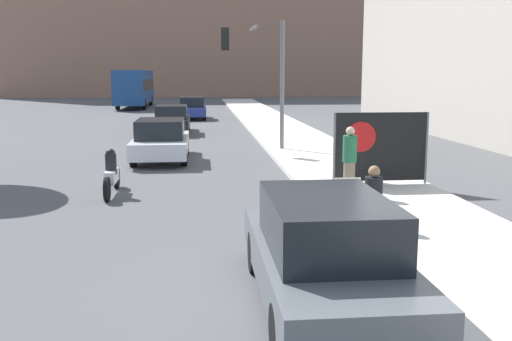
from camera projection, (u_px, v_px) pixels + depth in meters
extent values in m
plane|color=#4F4F51|center=(292.00, 304.00, 7.64)|extent=(160.00, 160.00, 0.00)
cube|color=beige|center=(310.00, 150.00, 22.65)|extent=(3.51, 90.00, 0.15)
cylinder|color=#474C56|center=(366.00, 219.00, 10.64)|extent=(0.03, 0.03, 0.44)
cylinder|color=#474C56|center=(386.00, 219.00, 10.68)|extent=(0.03, 0.03, 0.44)
cylinder|color=#474C56|center=(361.00, 214.00, 11.01)|extent=(0.03, 0.03, 0.44)
cylinder|color=#474C56|center=(380.00, 214.00, 11.04)|extent=(0.03, 0.03, 0.44)
cube|color=navy|center=(374.00, 205.00, 10.81)|extent=(0.40, 0.40, 0.02)
cube|color=navy|center=(371.00, 193.00, 10.96)|extent=(0.40, 0.02, 0.38)
cylinder|color=#424247|center=(376.00, 202.00, 10.63)|extent=(0.18, 0.42, 0.18)
cylinder|color=#424247|center=(379.00, 221.00, 10.48)|extent=(0.16, 0.16, 0.44)
cube|color=black|center=(380.00, 231.00, 10.45)|extent=(0.20, 0.28, 0.10)
cylinder|color=black|center=(374.00, 191.00, 10.79)|extent=(0.34, 0.34, 0.52)
sphere|color=#936B4C|center=(374.00, 171.00, 10.73)|extent=(0.22, 0.22, 0.22)
cylinder|color=black|center=(358.00, 188.00, 10.67)|extent=(0.45, 0.09, 0.09)
cube|color=#EAE5C6|center=(347.00, 186.00, 10.64)|extent=(0.50, 0.02, 0.30)
cube|color=black|center=(348.00, 186.00, 10.63)|extent=(0.38, 0.01, 0.07)
cylinder|color=#756651|center=(349.00, 178.00, 13.78)|extent=(0.28, 0.28, 0.81)
cylinder|color=#236642|center=(350.00, 149.00, 13.66)|extent=(0.34, 0.34, 0.64)
sphere|color=beige|center=(350.00, 131.00, 13.58)|extent=(0.21, 0.21, 0.21)
cylinder|color=#334775|center=(375.00, 167.00, 15.32)|extent=(0.28, 0.28, 0.85)
cylinder|color=navy|center=(376.00, 139.00, 15.19)|extent=(0.34, 0.34, 0.67)
sphere|color=tan|center=(376.00, 122.00, 15.11)|extent=(0.22, 0.22, 0.22)
cylinder|color=slate|center=(334.00, 149.00, 14.86)|extent=(0.06, 0.06, 1.91)
cylinder|color=slate|center=(426.00, 148.00, 15.10)|extent=(0.06, 0.06, 1.91)
cube|color=black|center=(381.00, 147.00, 14.97)|extent=(2.49, 0.02, 1.81)
cylinder|color=red|center=(361.00, 137.00, 14.85)|extent=(0.80, 0.01, 0.80)
cylinder|color=slate|center=(282.00, 85.00, 22.03)|extent=(0.16, 0.16, 4.91)
cylinder|color=slate|center=(254.00, 28.00, 21.55)|extent=(0.14, 2.20, 0.11)
cube|color=black|center=(225.00, 39.00, 21.50)|extent=(0.30, 0.30, 0.84)
sphere|color=green|center=(225.00, 47.00, 21.54)|extent=(0.18, 0.18, 0.18)
cube|color=#565B60|center=(323.00, 265.00, 7.50)|extent=(1.71, 4.55, 0.58)
cube|color=black|center=(327.00, 223.00, 7.22)|extent=(1.47, 2.36, 0.67)
cylinder|color=black|center=(256.00, 252.00, 8.85)|extent=(0.22, 0.64, 0.64)
cylinder|color=black|center=(350.00, 249.00, 9.00)|extent=(0.22, 0.64, 0.64)
cylinder|color=black|center=(282.00, 333.00, 6.09)|extent=(0.22, 0.64, 0.64)
cylinder|color=black|center=(416.00, 327.00, 6.23)|extent=(0.22, 0.64, 0.64)
cube|color=silver|center=(161.00, 145.00, 20.32)|extent=(1.88, 4.58, 0.55)
cube|color=black|center=(160.00, 129.00, 20.04)|extent=(1.61, 2.38, 0.65)
cylinder|color=black|center=(142.00, 147.00, 21.68)|extent=(0.22, 0.64, 0.64)
cylinder|color=black|center=(186.00, 146.00, 21.84)|extent=(0.22, 0.64, 0.64)
cylinder|color=black|center=(133.00, 157.00, 18.89)|extent=(0.22, 0.64, 0.64)
cylinder|color=black|center=(184.00, 157.00, 19.05)|extent=(0.22, 0.64, 0.64)
cube|color=black|center=(172.00, 123.00, 29.57)|extent=(1.79, 4.71, 0.54)
cube|color=black|center=(172.00, 112.00, 29.29)|extent=(1.54, 2.45, 0.64)
cylinder|color=black|center=(159.00, 125.00, 30.97)|extent=(0.22, 0.64, 0.64)
cylinder|color=black|center=(188.00, 124.00, 31.12)|extent=(0.22, 0.64, 0.64)
cylinder|color=black|center=(155.00, 130.00, 28.10)|extent=(0.22, 0.64, 0.64)
cylinder|color=black|center=(187.00, 130.00, 28.25)|extent=(0.22, 0.64, 0.64)
cube|color=navy|center=(192.00, 111.00, 38.78)|extent=(1.82, 4.23, 0.57)
cube|color=black|center=(192.00, 102.00, 38.51)|extent=(1.56, 2.20, 0.67)
cylinder|color=black|center=(181.00, 113.00, 40.03)|extent=(0.22, 0.64, 0.64)
cylinder|color=black|center=(204.00, 113.00, 40.19)|extent=(0.22, 0.64, 0.64)
cylinder|color=black|center=(180.00, 116.00, 37.46)|extent=(0.22, 0.64, 0.64)
cylinder|color=black|center=(204.00, 116.00, 37.61)|extent=(0.22, 0.64, 0.64)
cube|color=navy|center=(135.00, 87.00, 51.78)|extent=(2.51, 11.22, 2.91)
cube|color=black|center=(135.00, 85.00, 51.75)|extent=(2.53, 10.66, 0.94)
cylinder|color=black|center=(128.00, 100.00, 55.31)|extent=(0.30, 1.04, 1.04)
cylinder|color=black|center=(151.00, 100.00, 55.53)|extent=(0.30, 1.04, 1.04)
cylinder|color=black|center=(118.00, 104.00, 48.49)|extent=(0.30, 1.04, 1.04)
cylinder|color=black|center=(144.00, 104.00, 48.70)|extent=(0.30, 1.04, 1.04)
cube|color=silver|center=(112.00, 176.00, 14.51)|extent=(0.24, 0.98, 0.32)
cylinder|color=black|center=(111.00, 164.00, 14.41)|extent=(0.28, 0.28, 0.51)
sphere|color=black|center=(110.00, 153.00, 14.36)|extent=(0.24, 0.24, 0.24)
cylinder|color=black|center=(117.00, 177.00, 15.34)|extent=(0.10, 0.60, 0.60)
cylinder|color=black|center=(107.00, 189.00, 13.73)|extent=(0.10, 0.60, 0.60)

